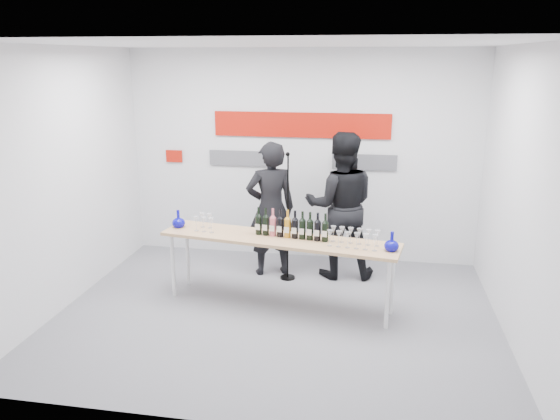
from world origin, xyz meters
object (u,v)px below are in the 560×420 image
Objects in this scene: mic_stand at (288,241)px; presenter_right at (341,206)px; tasting_table at (279,243)px; presenter_left at (271,209)px.

presenter_right is at bearing 41.62° from mic_stand.
mic_stand is (-0.66, -0.25, -0.45)m from presenter_right.
tasting_table is at bearing 51.55° from presenter_right.
presenter_right is (0.64, 1.05, 0.20)m from tasting_table.
mic_stand is at bearing 125.75° from presenter_left.
presenter_left reaches higher than tasting_table.
mic_stand reaches higher than tasting_table.
presenter_left is 1.06× the size of mic_stand.
presenter_left is at bearing -1.65° from presenter_right.
tasting_table is 1.57× the size of presenter_left.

